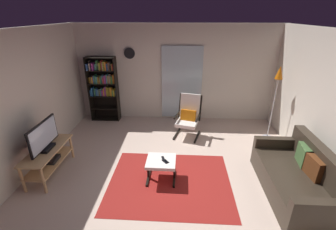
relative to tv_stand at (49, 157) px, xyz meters
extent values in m
plane|color=beige|center=(2.28, -0.15, -0.35)|extent=(7.02, 7.02, 0.00)
cube|color=beige|center=(2.28, 2.75, 0.95)|extent=(5.60, 0.06, 2.60)
cube|color=beige|center=(-0.42, -0.15, 0.95)|extent=(0.06, 6.00, 2.60)
cube|color=silver|center=(2.46, 2.68, 0.70)|extent=(1.10, 0.01, 2.00)
cube|color=maroon|center=(2.29, -0.14, -0.34)|extent=(2.19, 1.78, 0.01)
cube|color=tan|center=(0.00, -0.01, 0.17)|extent=(0.46, 1.17, 0.02)
cube|color=tan|center=(0.00, -0.01, -0.11)|extent=(0.42, 1.11, 0.02)
cylinder|color=tan|center=(0.18, -0.54, -0.09)|extent=(0.05, 0.05, 0.51)
cylinder|color=tan|center=(0.18, 0.53, -0.09)|extent=(0.05, 0.05, 0.51)
cylinder|color=tan|center=(-0.18, -0.54, -0.09)|extent=(0.05, 0.05, 0.51)
cylinder|color=tan|center=(-0.18, 0.53, -0.09)|extent=(0.05, 0.05, 0.51)
cube|color=black|center=(0.00, 0.03, -0.06)|extent=(0.28, 0.28, 0.07)
cube|color=black|center=(0.00, -0.01, 0.21)|extent=(0.20, 0.32, 0.05)
cube|color=black|center=(0.00, -0.01, 0.47)|extent=(0.04, 0.85, 0.48)
cube|color=silver|center=(0.02, -0.01, 0.47)|extent=(0.01, 0.80, 0.43)
cube|color=black|center=(-0.07, 2.48, 0.54)|extent=(0.02, 0.30, 1.78)
cube|color=black|center=(0.70, 2.48, 0.54)|extent=(0.02, 0.30, 1.78)
cube|color=black|center=(0.31, 2.63, 0.54)|extent=(0.78, 0.02, 1.78)
cube|color=black|center=(0.31, 2.48, -0.33)|extent=(0.75, 0.28, 0.02)
cube|color=black|center=(0.31, 2.48, 0.01)|extent=(0.75, 0.28, 0.02)
cube|color=black|center=(0.31, 2.48, 0.36)|extent=(0.75, 0.28, 0.02)
cube|color=black|center=(0.31, 2.48, 0.72)|extent=(0.75, 0.28, 0.02)
cube|color=black|center=(0.31, 2.48, 1.08)|extent=(0.75, 0.28, 0.02)
cube|color=black|center=(0.31, 2.48, 1.42)|extent=(0.75, 0.28, 0.02)
cube|color=teal|center=(-0.03, 2.47, 0.45)|extent=(0.04, 0.16, 0.16)
cube|color=#2867AA|center=(0.02, 2.47, 0.49)|extent=(0.03, 0.18, 0.23)
cube|color=#222E35|center=(0.05, 2.48, 0.45)|extent=(0.02, 0.11, 0.15)
cube|color=#337951|center=(0.08, 2.49, 0.48)|extent=(0.02, 0.18, 0.20)
cube|color=#3160AD|center=(0.12, 2.48, 0.47)|extent=(0.03, 0.10, 0.20)
cube|color=teal|center=(0.16, 2.48, 0.45)|extent=(0.04, 0.12, 0.16)
cube|color=brown|center=(0.21, 2.49, 0.46)|extent=(0.03, 0.12, 0.18)
cube|color=teal|center=(0.24, 2.49, 0.47)|extent=(0.02, 0.16, 0.20)
cube|color=purple|center=(0.29, 2.50, 0.45)|extent=(0.04, 0.16, 0.16)
cube|color=orange|center=(0.33, 2.49, 0.48)|extent=(0.02, 0.16, 0.22)
cube|color=purple|center=(0.37, 2.49, 0.50)|extent=(0.03, 0.16, 0.26)
cube|color=#A9953E|center=(0.41, 2.50, 0.50)|extent=(0.03, 0.16, 0.26)
cube|color=#A99826|center=(0.45, 2.47, 0.50)|extent=(0.03, 0.16, 0.25)
cube|color=#A49233|center=(0.49, 2.50, 0.49)|extent=(0.03, 0.14, 0.24)
cube|color=orange|center=(0.53, 2.48, 0.49)|extent=(0.04, 0.14, 0.23)
cube|color=#328450|center=(0.57, 2.48, 0.45)|extent=(0.03, 0.13, 0.16)
cube|color=gold|center=(0.62, 2.47, 0.47)|extent=(0.04, 0.15, 0.20)
cube|color=#598F99|center=(0.66, 2.49, 0.45)|extent=(0.02, 0.13, 0.16)
cube|color=gold|center=(-0.02, 2.50, 0.81)|extent=(0.04, 0.13, 0.15)
cube|color=brown|center=(0.02, 2.48, 0.82)|extent=(0.03, 0.19, 0.19)
cube|color=gold|center=(0.06, 2.49, 0.82)|extent=(0.04, 0.19, 0.18)
cube|color=#3F56B2|center=(0.11, 2.47, 0.84)|extent=(0.03, 0.14, 0.21)
cube|color=#2E7B42|center=(0.14, 2.47, 0.85)|extent=(0.02, 0.20, 0.23)
cube|color=teal|center=(0.18, 2.47, 0.83)|extent=(0.03, 0.18, 0.20)
cube|color=#9B9C34|center=(0.22, 2.49, 0.82)|extent=(0.03, 0.20, 0.19)
cube|color=#D53E34|center=(0.25, 2.47, 0.82)|extent=(0.03, 0.11, 0.17)
cube|color=#2F8D49|center=(0.29, 2.49, 0.82)|extent=(0.02, 0.21, 0.19)
cube|color=#5789A4|center=(0.32, 2.50, 0.84)|extent=(0.04, 0.14, 0.22)
cube|color=#C03C32|center=(0.36, 2.50, 0.81)|extent=(0.03, 0.22, 0.16)
cube|color=#953989|center=(0.41, 2.49, 0.84)|extent=(0.04, 0.21, 0.22)
cube|color=teal|center=(0.46, 2.50, 0.85)|extent=(0.03, 0.18, 0.25)
cube|color=#A38D3E|center=(0.49, 2.49, 0.84)|extent=(0.02, 0.18, 0.21)
cube|color=beige|center=(0.52, 2.48, 0.85)|extent=(0.03, 0.11, 0.23)
cube|color=#9E9133|center=(0.56, 2.47, 0.82)|extent=(0.03, 0.15, 0.19)
cube|color=#2C7B42|center=(0.59, 2.49, 0.83)|extent=(0.02, 0.23, 0.21)
cube|color=orange|center=(0.63, 2.50, 0.85)|extent=(0.04, 0.19, 0.24)
cube|color=#3961A6|center=(-0.02, 2.47, 1.17)|extent=(0.04, 0.23, 0.17)
cube|color=#2A231F|center=(0.02, 2.50, 1.21)|extent=(0.03, 0.11, 0.24)
cube|color=beige|center=(0.05, 2.47, 1.18)|extent=(0.02, 0.23, 0.19)
cube|color=#8B3987|center=(0.08, 2.49, 1.19)|extent=(0.02, 0.11, 0.20)
cube|color=#9B3597|center=(0.13, 2.47, 1.18)|extent=(0.04, 0.23, 0.19)
cube|color=teal|center=(0.18, 2.49, 1.17)|extent=(0.04, 0.15, 0.16)
cube|color=#408B48|center=(0.22, 2.49, 1.21)|extent=(0.03, 0.12, 0.25)
cube|color=beige|center=(0.26, 2.49, 1.17)|extent=(0.03, 0.10, 0.18)
cube|color=#9A9C2B|center=(0.31, 2.47, 1.19)|extent=(0.04, 0.17, 0.21)
cube|color=red|center=(0.35, 2.49, 1.21)|extent=(0.02, 0.15, 0.26)
cube|color=#BCB19E|center=(0.38, 2.48, 1.18)|extent=(0.02, 0.19, 0.19)
cube|color=#969F3A|center=(0.42, 2.47, 1.21)|extent=(0.03, 0.22, 0.25)
cube|color=orange|center=(0.46, 2.47, 1.20)|extent=(0.04, 0.18, 0.22)
cube|color=#345AA2|center=(0.50, 2.48, 1.17)|extent=(0.03, 0.18, 0.17)
cube|color=brown|center=(0.55, 2.47, 1.19)|extent=(0.04, 0.17, 0.21)
cube|color=#252620|center=(0.58, 2.49, 1.20)|extent=(0.02, 0.14, 0.23)
cube|color=gold|center=(0.62, 2.49, 1.18)|extent=(0.02, 0.17, 0.18)
cube|color=red|center=(0.65, 2.48, 1.17)|extent=(0.02, 0.21, 0.16)
cube|color=#30281E|center=(4.37, -0.30, -0.15)|extent=(0.90, 1.80, 0.40)
cube|color=#30281E|center=(4.73, -0.30, 0.28)|extent=(0.18, 1.80, 0.46)
cube|color=#30281E|center=(4.37, -1.13, 0.15)|extent=(0.90, 0.14, 0.20)
cube|color=#30281E|center=(4.37, 0.54, 0.15)|extent=(0.90, 0.14, 0.20)
cube|color=#426435|center=(4.60, 0.00, 0.22)|extent=(0.19, 0.40, 0.34)
cube|color=#5B2F16|center=(4.60, -0.34, 0.22)|extent=(0.18, 0.39, 0.34)
cube|color=black|center=(2.87, 1.54, -0.33)|extent=(0.19, 0.59, 0.04)
cube|color=black|center=(2.93, 1.79, 0.33)|extent=(0.08, 0.18, 0.63)
cube|color=black|center=(2.87, 1.56, 0.19)|extent=(0.17, 0.51, 0.03)
cube|color=black|center=(2.37, 1.67, -0.33)|extent=(0.19, 0.59, 0.04)
cube|color=black|center=(2.43, 1.92, 0.33)|extent=(0.08, 0.18, 0.63)
cube|color=black|center=(2.37, 1.69, 0.19)|extent=(0.17, 0.51, 0.03)
cube|color=white|center=(2.61, 1.59, 0.03)|extent=(0.60, 0.62, 0.08)
cube|color=white|center=(2.68, 1.84, 0.37)|extent=(0.51, 0.30, 0.60)
cube|color=orange|center=(2.64, 1.68, 0.15)|extent=(0.40, 0.28, 0.34)
cube|color=white|center=(2.12, -0.06, 0.04)|extent=(0.52, 0.48, 0.06)
cube|color=black|center=(1.88, -0.06, -0.33)|extent=(0.04, 0.48, 0.04)
cube|color=black|center=(1.88, -0.06, -0.15)|extent=(0.04, 0.04, 0.36)
cube|color=black|center=(2.36, -0.07, -0.33)|extent=(0.04, 0.48, 0.04)
cube|color=black|center=(2.36, -0.07, -0.15)|extent=(0.04, 0.04, 0.36)
cube|color=black|center=(2.16, -0.04, 0.08)|extent=(0.08, 0.15, 0.02)
cube|color=black|center=(2.20, -0.11, 0.07)|extent=(0.14, 0.15, 0.01)
cylinder|color=#A5A5AD|center=(4.61, 1.66, -0.34)|extent=(0.22, 0.22, 0.02)
cylinder|color=#B2B2B7|center=(4.61, 1.66, 0.40)|extent=(0.02, 0.02, 1.46)
cone|color=orange|center=(4.61, 1.66, 1.28)|extent=(0.17, 0.17, 0.29)
cylinder|color=silver|center=(1.06, 2.68, 1.50)|extent=(0.28, 0.02, 0.28)
cylinder|color=black|center=(1.06, 2.67, 1.50)|extent=(0.29, 0.01, 0.29)
camera|label=1|loc=(2.45, -3.52, 2.48)|focal=24.84mm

